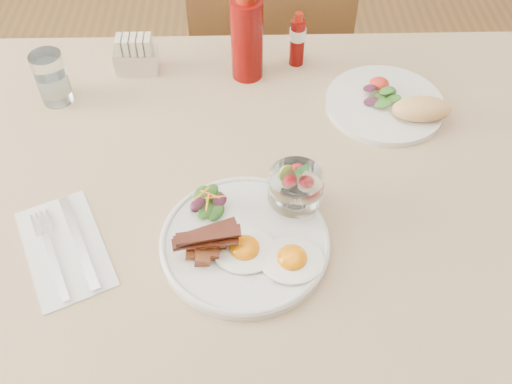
{
  "coord_description": "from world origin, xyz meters",
  "views": [
    {
      "loc": [
        -0.07,
        -0.71,
        1.53
      ],
      "look_at": [
        -0.06,
        -0.1,
        0.82
      ],
      "focal_mm": 40.0,
      "sensor_mm": 36.0,
      "label": 1
    }
  ],
  "objects_px": {
    "main_plate": "(245,243)",
    "sugar_caddy": "(136,56)",
    "fruit_cup": "(296,187)",
    "second_plate": "(393,104)",
    "table": "(283,203)",
    "hot_sauce_bottle": "(297,40)",
    "ketchup_bottle": "(247,38)",
    "chair_far": "(269,58)",
    "water_glass": "(53,81)"
  },
  "relations": [
    {
      "from": "table",
      "to": "main_plate",
      "type": "distance_m",
      "value": 0.2
    },
    {
      "from": "fruit_cup",
      "to": "sugar_caddy",
      "type": "height_order",
      "value": "fruit_cup"
    },
    {
      "from": "fruit_cup",
      "to": "sugar_caddy",
      "type": "bearing_deg",
      "value": 127.47
    },
    {
      "from": "chair_far",
      "to": "ketchup_bottle",
      "type": "relative_size",
      "value": 4.68
    },
    {
      "from": "table",
      "to": "ketchup_bottle",
      "type": "xyz_separation_m",
      "value": [
        -0.06,
        0.29,
        0.18
      ]
    },
    {
      "from": "main_plate",
      "to": "ketchup_bottle",
      "type": "xyz_separation_m",
      "value": [
        0.01,
        0.46,
        0.09
      ]
    },
    {
      "from": "fruit_cup",
      "to": "hot_sauce_bottle",
      "type": "distance_m",
      "value": 0.43
    },
    {
      "from": "fruit_cup",
      "to": "second_plate",
      "type": "relative_size",
      "value": 0.38
    },
    {
      "from": "fruit_cup",
      "to": "ketchup_bottle",
      "type": "height_order",
      "value": "ketchup_bottle"
    },
    {
      "from": "hot_sauce_bottle",
      "to": "water_glass",
      "type": "xyz_separation_m",
      "value": [
        -0.5,
        -0.11,
        -0.01
      ]
    },
    {
      "from": "second_plate",
      "to": "water_glass",
      "type": "xyz_separation_m",
      "value": [
        -0.69,
        0.05,
        0.03
      ]
    },
    {
      "from": "main_plate",
      "to": "water_glass",
      "type": "distance_m",
      "value": 0.54
    },
    {
      "from": "ketchup_bottle",
      "to": "sugar_caddy",
      "type": "distance_m",
      "value": 0.25
    },
    {
      "from": "chair_far",
      "to": "main_plate",
      "type": "height_order",
      "value": "chair_far"
    },
    {
      "from": "hot_sauce_bottle",
      "to": "sugar_caddy",
      "type": "bearing_deg",
      "value": -177.16
    },
    {
      "from": "sugar_caddy",
      "to": "hot_sauce_bottle",
      "type": "bearing_deg",
      "value": 2.51
    },
    {
      "from": "main_plate",
      "to": "hot_sauce_bottle",
      "type": "height_order",
      "value": "hot_sauce_bottle"
    },
    {
      "from": "fruit_cup",
      "to": "main_plate",
      "type": "bearing_deg",
      "value": -141.43
    },
    {
      "from": "table",
      "to": "sugar_caddy",
      "type": "height_order",
      "value": "sugar_caddy"
    },
    {
      "from": "table",
      "to": "fruit_cup",
      "type": "xyz_separation_m",
      "value": [
        0.01,
        -0.1,
        0.16
      ]
    },
    {
      "from": "main_plate",
      "to": "fruit_cup",
      "type": "height_order",
      "value": "fruit_cup"
    },
    {
      "from": "main_plate",
      "to": "water_glass",
      "type": "xyz_separation_m",
      "value": [
        -0.38,
        0.38,
        0.04
      ]
    },
    {
      "from": "fruit_cup",
      "to": "hot_sauce_bottle",
      "type": "xyz_separation_m",
      "value": [
        0.03,
        0.43,
        -0.01
      ]
    },
    {
      "from": "table",
      "to": "second_plate",
      "type": "xyz_separation_m",
      "value": [
        0.23,
        0.17,
        0.1
      ]
    },
    {
      "from": "fruit_cup",
      "to": "water_glass",
      "type": "distance_m",
      "value": 0.56
    },
    {
      "from": "second_plate",
      "to": "ketchup_bottle",
      "type": "xyz_separation_m",
      "value": [
        -0.29,
        0.13,
        0.08
      ]
    },
    {
      "from": "second_plate",
      "to": "sugar_caddy",
      "type": "height_order",
      "value": "sugar_caddy"
    },
    {
      "from": "table",
      "to": "water_glass",
      "type": "bearing_deg",
      "value": 154.55
    },
    {
      "from": "second_plate",
      "to": "ketchup_bottle",
      "type": "bearing_deg",
      "value": 156.78
    },
    {
      "from": "chair_far",
      "to": "sugar_caddy",
      "type": "bearing_deg",
      "value": -130.9
    },
    {
      "from": "fruit_cup",
      "to": "ketchup_bottle",
      "type": "bearing_deg",
      "value": 100.85
    },
    {
      "from": "water_glass",
      "to": "table",
      "type": "bearing_deg",
      "value": -25.45
    },
    {
      "from": "table",
      "to": "water_glass",
      "type": "height_order",
      "value": "water_glass"
    },
    {
      "from": "sugar_caddy",
      "to": "water_glass",
      "type": "distance_m",
      "value": 0.18
    },
    {
      "from": "table",
      "to": "fruit_cup",
      "type": "distance_m",
      "value": 0.18
    },
    {
      "from": "main_plate",
      "to": "sugar_caddy",
      "type": "distance_m",
      "value": 0.53
    },
    {
      "from": "second_plate",
      "to": "ketchup_bottle",
      "type": "relative_size",
      "value": 1.23
    },
    {
      "from": "ketchup_bottle",
      "to": "water_glass",
      "type": "xyz_separation_m",
      "value": [
        -0.39,
        -0.07,
        -0.05
      ]
    },
    {
      "from": "main_plate",
      "to": "sugar_caddy",
      "type": "xyz_separation_m",
      "value": [
        -0.23,
        0.48,
        0.03
      ]
    },
    {
      "from": "second_plate",
      "to": "water_glass",
      "type": "bearing_deg",
      "value": 175.68
    },
    {
      "from": "fruit_cup",
      "to": "ketchup_bottle",
      "type": "relative_size",
      "value": 0.47
    },
    {
      "from": "table",
      "to": "main_plate",
      "type": "relative_size",
      "value": 4.75
    },
    {
      "from": "second_plate",
      "to": "water_glass",
      "type": "relative_size",
      "value": 2.23
    },
    {
      "from": "table",
      "to": "ketchup_bottle",
      "type": "bearing_deg",
      "value": 102.45
    },
    {
      "from": "table",
      "to": "hot_sauce_bottle",
      "type": "relative_size",
      "value": 10.65
    },
    {
      "from": "ketchup_bottle",
      "to": "hot_sauce_bottle",
      "type": "distance_m",
      "value": 0.12
    },
    {
      "from": "chair_far",
      "to": "second_plate",
      "type": "xyz_separation_m",
      "value": [
        0.23,
        -0.5,
        0.24
      ]
    },
    {
      "from": "main_plate",
      "to": "second_plate",
      "type": "relative_size",
      "value": 1.14
    },
    {
      "from": "second_plate",
      "to": "hot_sauce_bottle",
      "type": "bearing_deg",
      "value": 138.49
    },
    {
      "from": "sugar_caddy",
      "to": "chair_far",
      "type": "bearing_deg",
      "value": 48.77
    }
  ]
}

